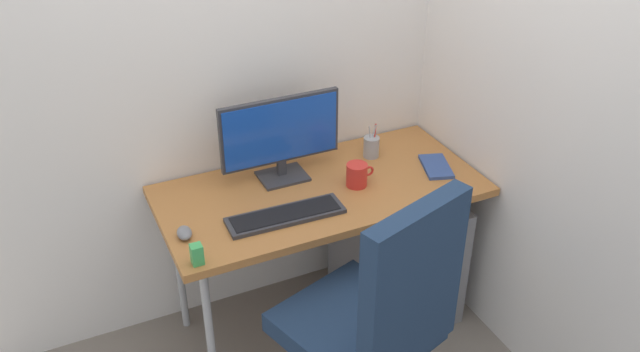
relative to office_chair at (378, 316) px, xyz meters
The scene contains 13 objects.
ground_plane 0.89m from the office_chair, 82.58° to the left, with size 8.00×8.00×0.00m, color slate.
wall_back 1.29m from the office_chair, 85.17° to the left, with size 2.89×0.04×2.80m, color white.
wall_side_right 1.20m from the office_chair, 28.59° to the left, with size 0.04×2.19×2.80m, color white.
desk 0.66m from the office_chair, 82.58° to the left, with size 1.34×0.64×0.73m.
office_chair is the anchor object (origin of this frame).
filing_cabinet 0.82m from the office_chair, 53.60° to the left, with size 0.45×0.54×0.60m.
monitor 0.87m from the office_chair, 91.98° to the left, with size 0.52×0.16×0.36m.
keyboard 0.55m from the office_chair, 104.36° to the left, with size 0.47×0.15×0.02m.
mouse 0.77m from the office_chair, 133.30° to the left, with size 0.05×0.08×0.04m, color slate.
pen_holder 0.91m from the office_chair, 63.24° to the left, with size 0.07×0.07×0.16m.
notebook 0.86m from the office_chair, 43.84° to the left, with size 0.11×0.20×0.02m, color #334C8C.
coffee_mug 0.67m from the office_chair, 69.23° to the left, with size 0.12×0.09×0.10m.
desk_clamp_accessory 0.67m from the office_chair, 143.84° to the left, with size 0.04×0.04×0.08m, color #3FAD59.
Camera 1 is at (-1.00, -2.14, 2.21)m, focal length 37.63 mm.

